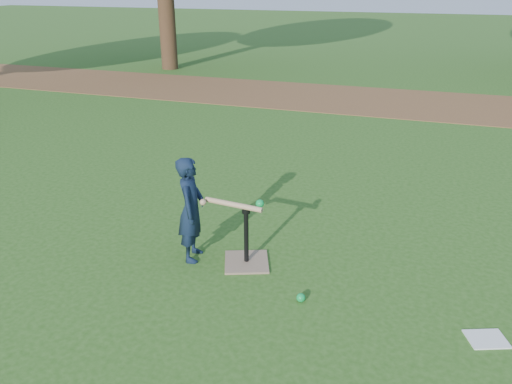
% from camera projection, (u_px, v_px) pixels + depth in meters
% --- Properties ---
extents(ground, '(80.00, 80.00, 0.00)m').
position_uv_depth(ground, '(239.00, 253.00, 5.16)').
color(ground, '#285116').
rests_on(ground, ground).
extents(dirt_strip, '(24.00, 3.00, 0.01)m').
position_uv_depth(dirt_strip, '(350.00, 99.00, 11.69)').
color(dirt_strip, brown).
rests_on(dirt_strip, ground).
extents(child, '(0.33, 0.44, 1.08)m').
position_uv_depth(child, '(191.00, 209.00, 4.88)').
color(child, '#101C30').
rests_on(child, ground).
extents(wiffle_ball_ground, '(0.08, 0.08, 0.08)m').
position_uv_depth(wiffle_ball_ground, '(301.00, 298.00, 4.38)').
color(wiffle_ball_ground, '#0D9740').
rests_on(wiffle_ball_ground, ground).
extents(clipboard, '(0.36, 0.32, 0.01)m').
position_uv_depth(clipboard, '(487.00, 339.00, 3.93)').
color(clipboard, white).
rests_on(clipboard, ground).
extents(batting_tee, '(0.56, 0.56, 0.61)m').
position_uv_depth(batting_tee, '(246.00, 253.00, 4.94)').
color(batting_tee, '#8E715A').
rests_on(batting_tee, ground).
extents(swing_action, '(0.63, 0.15, 0.10)m').
position_uv_depth(swing_action, '(236.00, 204.00, 4.75)').
color(swing_action, tan).
rests_on(swing_action, ground).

